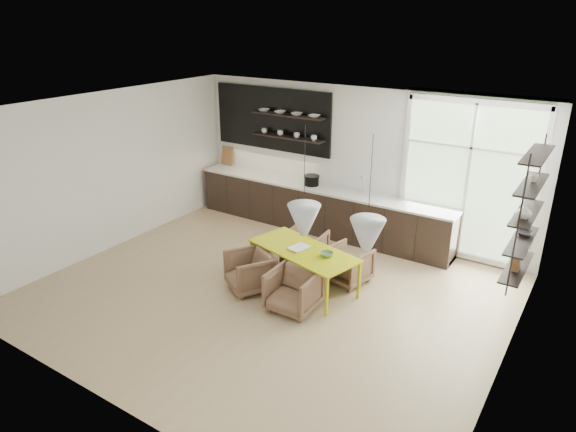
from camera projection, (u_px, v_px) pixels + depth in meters
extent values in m
cube|color=tan|center=(268.00, 294.00, 8.18)|extent=(7.00, 6.00, 0.01)
cube|color=white|center=(356.00, 162.00, 9.97)|extent=(7.00, 0.02, 2.90)
cube|color=white|center=(111.00, 171.00, 9.41)|extent=(0.02, 6.00, 2.90)
cube|color=white|center=(517.00, 268.00, 5.86)|extent=(0.02, 6.00, 2.90)
cube|color=white|center=(265.00, 111.00, 7.10)|extent=(7.00, 6.00, 0.01)
cube|color=#B2D1A5|center=(468.00, 181.00, 8.86)|extent=(2.20, 0.02, 2.70)
cube|color=silver|center=(467.00, 182.00, 8.84)|extent=(2.30, 0.08, 2.80)
cone|color=silver|center=(304.00, 220.00, 6.69)|extent=(0.44, 0.44, 0.42)
cone|color=silver|center=(367.00, 235.00, 6.24)|extent=(0.44, 0.44, 0.42)
cylinder|color=black|center=(305.00, 160.00, 6.39)|extent=(0.01, 0.01, 0.89)
cylinder|color=black|center=(371.00, 172.00, 5.94)|extent=(0.01, 0.01, 0.89)
cube|color=black|center=(319.00, 209.00, 10.39)|extent=(5.50, 0.65, 0.90)
cube|color=silver|center=(320.00, 188.00, 10.21)|extent=(5.54, 0.69, 0.04)
cube|color=white|center=(328.00, 170.00, 10.36)|extent=(5.50, 0.02, 0.55)
cube|color=black|center=(272.00, 119.00, 10.69)|extent=(2.80, 0.06, 1.30)
cube|color=black|center=(288.00, 115.00, 10.27)|extent=(1.60, 0.28, 0.03)
cube|color=black|center=(288.00, 137.00, 10.44)|extent=(1.60, 0.28, 0.03)
cube|color=brown|center=(227.00, 155.00, 11.60)|extent=(0.30, 0.10, 0.42)
cylinder|color=silver|center=(364.00, 184.00, 9.76)|extent=(0.02, 0.02, 0.40)
imported|color=white|center=(264.00, 110.00, 10.56)|extent=(0.22, 0.22, 0.05)
imported|color=white|center=(280.00, 112.00, 10.35)|extent=(0.22, 0.22, 0.05)
imported|color=white|center=(297.00, 114.00, 10.15)|extent=(0.22, 0.22, 0.05)
imported|color=white|center=(314.00, 116.00, 9.95)|extent=(0.22, 0.22, 0.05)
imported|color=white|center=(264.00, 131.00, 10.72)|extent=(0.12, 0.12, 0.10)
imported|color=white|center=(280.00, 133.00, 10.51)|extent=(0.12, 0.12, 0.10)
imported|color=white|center=(297.00, 135.00, 10.31)|extent=(0.12, 0.12, 0.10)
imported|color=white|center=(314.00, 138.00, 10.11)|extent=(0.12, 0.12, 0.10)
cylinder|color=black|center=(312.00, 181.00, 10.26)|extent=(0.29, 0.29, 0.18)
cube|color=black|center=(518.00, 228.00, 6.31)|extent=(0.02, 0.02, 1.90)
cube|color=black|center=(534.00, 200.00, 7.24)|extent=(0.02, 0.02, 1.90)
cube|color=black|center=(516.00, 267.00, 7.07)|extent=(0.26, 1.20, 0.02)
cube|color=black|center=(521.00, 241.00, 6.92)|extent=(0.26, 1.20, 0.02)
cube|color=black|center=(526.00, 213.00, 6.78)|extent=(0.26, 1.20, 0.02)
cube|color=black|center=(532.00, 185.00, 6.63)|extent=(0.26, 1.20, 0.03)
cube|color=black|center=(537.00, 154.00, 6.48)|extent=(0.26, 1.20, 0.03)
imported|color=white|center=(524.00, 211.00, 6.54)|extent=(0.18, 0.18, 0.19)
imported|color=#333338|center=(525.00, 233.00, 7.07)|extent=(0.22, 0.22, 0.05)
imported|color=white|center=(534.00, 178.00, 6.68)|extent=(0.10, 0.10, 0.09)
cube|color=brown|center=(517.00, 261.00, 6.95)|extent=(0.10, 0.18, 0.24)
cube|color=#B4B80C|center=(304.00, 250.00, 8.16)|extent=(1.95, 1.23, 0.03)
cube|color=#B4B80C|center=(252.00, 258.00, 8.64)|extent=(0.05, 0.05, 0.63)
cube|color=#B4B80C|center=(284.00, 246.00, 9.10)|extent=(0.05, 0.05, 0.63)
cube|color=#B4B80C|center=(327.00, 297.00, 7.47)|extent=(0.05, 0.05, 0.63)
cube|color=#B4B80C|center=(359.00, 280.00, 7.93)|extent=(0.05, 0.05, 0.63)
imported|color=brown|center=(305.00, 248.00, 9.03)|extent=(0.72, 0.74, 0.62)
imported|color=brown|center=(348.00, 265.00, 8.44)|extent=(0.76, 0.78, 0.61)
imported|color=brown|center=(250.00, 271.00, 8.20)|extent=(0.94, 0.94, 0.63)
imported|color=brown|center=(293.00, 290.00, 7.63)|extent=(0.70, 0.72, 0.64)
cylinder|color=black|center=(258.00, 247.00, 8.90)|extent=(0.28, 0.28, 0.02)
cylinder|color=black|center=(258.00, 261.00, 9.00)|extent=(0.30, 0.30, 0.01)
cylinder|color=black|center=(263.00, 259.00, 8.88)|extent=(0.01, 0.01, 0.37)
cylinder|color=black|center=(263.00, 254.00, 9.06)|extent=(0.01, 0.01, 0.37)
cylinder|color=black|center=(253.00, 255.00, 9.05)|extent=(0.01, 0.01, 0.37)
cylinder|color=black|center=(252.00, 259.00, 8.88)|extent=(0.01, 0.01, 0.37)
imported|color=white|center=(293.00, 245.00, 8.26)|extent=(0.31, 0.37, 0.03)
imported|color=#58824E|center=(327.00, 254.00, 7.92)|extent=(0.25, 0.25, 0.06)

